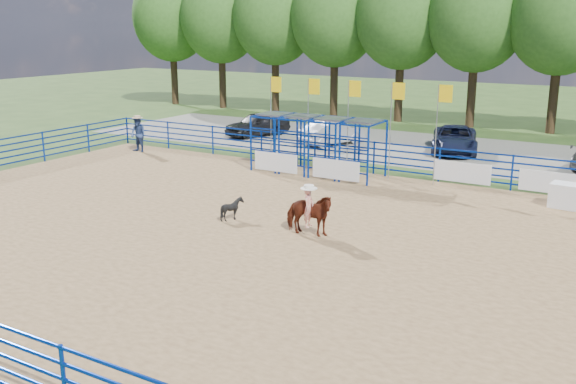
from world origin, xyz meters
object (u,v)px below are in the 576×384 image
Objects in this scene: calf at (232,209)px; car_c at (455,139)px; car_a at (258,124)px; horse_and_rider at (309,211)px; car_b at (332,133)px; announcer_table at (575,197)px; spectator_cowboy at (138,134)px.

car_c is (3.02, 15.98, 0.27)m from calf.
car_c is at bearing 24.87° from car_a.
horse_and_rider is at bearing -31.69° from car_a.
car_b is at bearing 114.02° from horse_and_rider.
announcer_table is 11.02m from car_c.
car_a is 0.84× the size of car_c.
announcer_table is at bearing 47.63° from horse_and_rider.
announcer_table is 20.23m from car_a.
calf is 0.16× the size of car_c.
announcer_table is 0.43× the size of car_b.
car_b is (7.78, 7.18, -0.30)m from spectator_cowboy.
spectator_cowboy is 10.59m from car_b.
horse_and_rider is 16.21m from car_b.
calf is (-9.96, -7.42, -0.05)m from announcer_table.
car_b is at bearing -8.46° from calf.
calf is 13.57m from spectator_cowboy.
horse_and_rider is at bearing -27.92° from spectator_cowboy.
car_b is (-6.60, 14.80, -0.16)m from horse_and_rider.
announcer_table is 0.89× the size of spectator_cowboy.
horse_and_rider is at bearing -132.37° from announcer_table.
car_b is at bearing 16.14° from car_a.
announcer_table is at bearing -0.15° from spectator_cowboy.
car_a is (-8.77, 15.05, 0.30)m from calf.
spectator_cowboy reaches higher than calf.
horse_and_rider is 16.27m from spectator_cowboy.
car_a is (-11.84, 15.19, -0.11)m from horse_and_rider.
calf is 0.19× the size of car_a.
car_a is at bearing 168.53° from car_c.
spectator_cowboy is at bearing 66.03° from car_b.
horse_and_rider reaches higher than car_a.
calf is 0.20× the size of car_b.
announcer_table is 0.35× the size of car_c.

